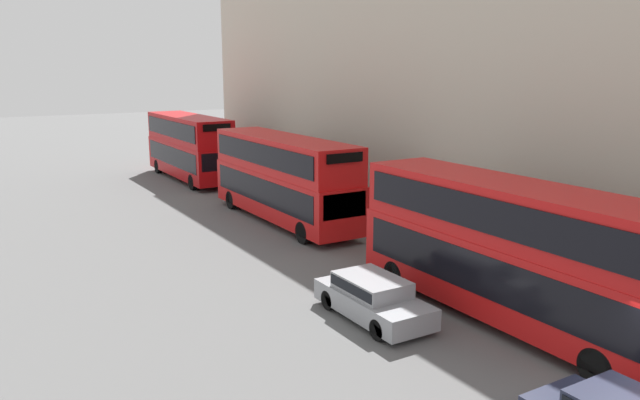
# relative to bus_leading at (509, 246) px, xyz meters

# --- Properties ---
(bus_leading) EXTENTS (2.59, 11.25, 4.32)m
(bus_leading) POSITION_rel_bus_leading_xyz_m (0.00, 0.00, 0.00)
(bus_leading) COLOR red
(bus_leading) RESTS_ON ground
(bus_second_in_queue) EXTENTS (2.59, 11.21, 4.29)m
(bus_second_in_queue) POSITION_rel_bus_leading_xyz_m (0.00, 14.63, -0.02)
(bus_second_in_queue) COLOR red
(bus_second_in_queue) RESTS_ON ground
(bus_third_in_queue) EXTENTS (2.59, 10.58, 4.39)m
(bus_third_in_queue) POSITION_rel_bus_leading_xyz_m (0.00, 28.55, 0.03)
(bus_third_in_queue) COLOR #B20C0F
(bus_third_in_queue) RESTS_ON ground
(car_hatchback) EXTENTS (1.79, 4.23, 1.33)m
(car_hatchback) POSITION_rel_bus_leading_xyz_m (-3.40, 2.25, -1.68)
(car_hatchback) COLOR gray
(car_hatchback) RESTS_ON ground
(pedestrian) EXTENTS (0.36, 0.36, 1.66)m
(pedestrian) POSITION_rel_bus_leading_xyz_m (2.44, 30.22, -1.63)
(pedestrian) COLOR maroon
(pedestrian) RESTS_ON ground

